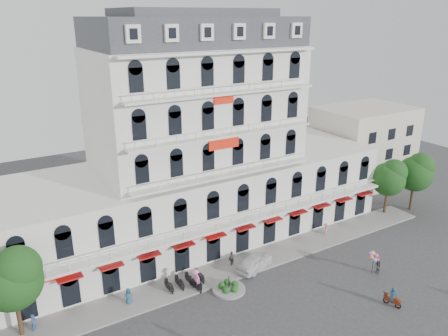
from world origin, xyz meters
TOP-DOWN VIEW (x-y plane):
  - ground at (0.00, 0.00)m, footprint 120.00×120.00m
  - sidewalk at (0.00, 9.00)m, footprint 53.00×4.00m
  - main_building at (0.00, 18.00)m, footprint 45.00×15.00m
  - flank_building_east at (30.00, 20.00)m, footprint 14.00×10.00m
  - traffic_island at (-3.00, 6.00)m, footprint 3.20×3.20m
  - parked_scooter_row at (-6.35, 8.80)m, footprint 4.40×1.80m
  - tree_west_inner at (-20.95, 9.48)m, footprint 4.76×4.76m
  - tree_east_inner at (24.05, 9.98)m, footprint 4.40×4.37m
  - tree_east_outer at (28.05, 8.98)m, footprint 4.65×4.65m
  - parked_car at (1.33, 7.85)m, footprint 5.06×3.39m
  - rider_east at (8.54, -3.71)m, footprint 0.75×1.67m
  - rider_center at (-5.72, 7.64)m, footprint 0.89×1.69m
  - pedestrian_left at (-12.00, 8.90)m, footprint 0.92×0.70m
  - pedestrian_mid at (-0.47, 9.50)m, footprint 1.10×0.67m
  - pedestrian_right at (12.90, 9.50)m, footprint 1.13×1.00m
  - pedestrian_far at (-20.00, 9.50)m, footprint 0.63×0.74m
  - balloon_vendor at (11.37, 0.66)m, footprint 1.40×1.31m

SIDE VIEW (x-z plane):
  - ground at x=0.00m, z-range 0.00..0.00m
  - parked_scooter_row at x=-6.35m, z-range -0.55..0.55m
  - sidewalk at x=0.00m, z-range 0.00..0.16m
  - traffic_island at x=-3.00m, z-range -0.54..1.06m
  - pedestrian_right at x=12.90m, z-range 0.00..1.52m
  - parked_car at x=1.33m, z-range 0.00..1.60m
  - pedestrian_left at x=-12.00m, z-range 0.00..1.70m
  - pedestrian_far at x=-20.00m, z-range 0.00..1.70m
  - pedestrian_mid at x=-0.47m, z-range 0.00..1.74m
  - rider_east at x=8.54m, z-range -0.03..1.94m
  - rider_center at x=-5.72m, z-range 0.08..2.38m
  - balloon_vendor at x=11.37m, z-range 0.05..2.49m
  - tree_east_inner at x=24.05m, z-range 1.43..9.00m
  - tree_east_outer at x=28.05m, z-range 1.52..9.58m
  - tree_west_inner at x=-20.95m, z-range 1.56..9.81m
  - flank_building_east at x=30.00m, z-range 0.00..12.00m
  - main_building at x=0.00m, z-range -2.94..22.86m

